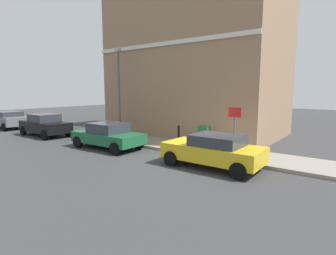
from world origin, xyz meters
The scene contains 11 objects.
ground centered at (0.00, 0.00, 0.00)m, with size 80.00×80.00×0.00m, color #38383A.
sidewalk centered at (1.94, 6.00, 0.07)m, with size 2.52×30.00×0.15m, color gray.
corner_building centered at (6.96, 3.76, 4.89)m, with size 7.63×11.53×9.79m.
car_yellow centered at (-0.33, -1.40, 0.73)m, with size 1.96×4.06×1.38m.
car_green centered at (-0.51, 4.91, 0.72)m, with size 2.02×4.11×1.41m.
car_black centered at (-0.47, 11.55, 0.78)m, with size 1.99×4.20×1.53m.
car_grey centered at (-0.38, 17.64, 0.76)m, with size 2.00×4.23×1.42m.
utility_cabinet centered at (2.21, 0.47, 0.68)m, with size 0.46×0.61×1.15m.
bollard_near_cabinet centered at (2.31, 2.17, 0.70)m, with size 0.14×0.14×1.04m.
street_sign centered at (1.16, -1.64, 1.66)m, with size 0.08×0.60×2.30m.
lamppost centered at (2.17, 6.84, 3.30)m, with size 0.20×0.44×5.72m.
Camera 1 is at (-10.00, -6.30, 3.18)m, focal length 28.43 mm.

